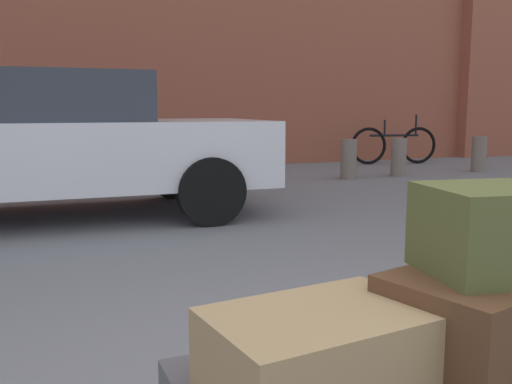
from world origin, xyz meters
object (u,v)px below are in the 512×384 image
(suitcase_brown_center, at_px, (483,318))
(parked_car, at_px, (39,142))
(suitcase_tan_rear_left, at_px, (321,353))
(bollard_kerb_far, at_px, (399,157))
(duffel_bag_olive_topmost_pile, at_px, (489,230))
(bollard_corner, at_px, (479,154))
(bollard_kerb_near, at_px, (257,163))
(bicycle_leaning, at_px, (394,145))
(bollard_kerb_mid, at_px, (349,159))

(suitcase_brown_center, bearing_deg, parked_car, 89.56)
(suitcase_tan_rear_left, relative_size, bollard_kerb_far, 0.95)
(suitcase_brown_center, bearing_deg, duffel_bag_olive_topmost_pile, 140.02)
(bollard_corner, bearing_deg, bollard_kerb_far, 180.00)
(suitcase_tan_rear_left, xyz_separation_m, bollard_kerb_near, (2.40, 6.19, -0.15))
(bicycle_leaning, height_order, bollard_corner, bicycle_leaning)
(bollard_corner, bearing_deg, suitcase_brown_center, -134.04)
(suitcase_brown_center, xyz_separation_m, bollard_kerb_far, (4.34, 6.21, -0.17))
(duffel_bag_olive_topmost_pile, relative_size, bicycle_leaning, 0.20)
(suitcase_brown_center, xyz_separation_m, bollard_kerb_mid, (3.41, 6.21, -0.17))
(suitcase_tan_rear_left, height_order, bollard_corner, bollard_corner)
(suitcase_brown_center, distance_m, suitcase_tan_rear_left, 0.53)
(bollard_kerb_near, bearing_deg, suitcase_tan_rear_left, -111.23)
(bicycle_leaning, bearing_deg, bollard_kerb_far, -124.12)
(bollard_kerb_mid, height_order, bollard_kerb_far, same)
(suitcase_tan_rear_left, xyz_separation_m, bollard_kerb_mid, (3.93, 6.19, -0.15))
(suitcase_brown_center, height_order, bollard_corner, bollard_corner)
(duffel_bag_olive_topmost_pile, bearing_deg, suitcase_tan_rear_left, -172.46)
(suitcase_brown_center, distance_m, bollard_kerb_mid, 7.09)
(suitcase_brown_center, relative_size, bollard_kerb_mid, 0.93)
(bollard_kerb_mid, bearing_deg, parked_car, -160.71)
(bicycle_leaning, distance_m, bollard_kerb_far, 2.05)
(suitcase_brown_center, bearing_deg, bollard_kerb_mid, 47.85)
(suitcase_brown_center, height_order, bollard_kerb_near, bollard_kerb_near)
(bicycle_leaning, distance_m, bollard_kerb_mid, 2.69)
(suitcase_tan_rear_left, bearing_deg, suitcase_brown_center, -8.91)
(suitcase_brown_center, relative_size, bicycle_leaning, 0.33)
(bollard_kerb_far, bearing_deg, suitcase_tan_rear_left, -128.16)
(suitcase_brown_center, bearing_deg, suitcase_tan_rear_left, 164.11)
(suitcase_tan_rear_left, distance_m, bollard_kerb_far, 7.87)
(bollard_kerb_near, xyz_separation_m, bollard_kerb_far, (2.46, 0.00, 0.00))
(parked_car, distance_m, bicycle_leaning, 7.34)
(suitcase_tan_rear_left, distance_m, bollard_corner, 9.00)
(bollard_kerb_near, xyz_separation_m, bollard_corner, (4.13, 0.00, 0.00))
(parked_car, relative_size, bollard_kerb_mid, 7.15)
(duffel_bag_olive_topmost_pile, relative_size, bollard_corner, 0.57)
(suitcase_brown_center, bearing_deg, bollard_corner, 32.54)
(bollard_kerb_far, bearing_deg, bollard_kerb_near, 180.00)
(bollard_kerb_far, bearing_deg, bollard_corner, 0.00)
(suitcase_brown_center, height_order, parked_car, parked_car)
(suitcase_brown_center, height_order, duffel_bag_olive_topmost_pile, duffel_bag_olive_topmost_pile)
(bollard_kerb_mid, relative_size, bollard_corner, 1.00)
(bicycle_leaning, height_order, bollard_kerb_far, bicycle_leaning)
(suitcase_brown_center, xyz_separation_m, bollard_kerb_near, (1.88, 6.21, -0.17))
(suitcase_brown_center, height_order, suitcase_tan_rear_left, suitcase_brown_center)
(suitcase_tan_rear_left, height_order, bicycle_leaning, bicycle_leaning)
(suitcase_brown_center, bearing_deg, bollard_kerb_near, 59.75)
(suitcase_brown_center, distance_m, bollard_corner, 8.65)
(suitcase_brown_center, relative_size, bollard_kerb_far, 0.93)
(parked_car, distance_m, bollard_corner, 7.27)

